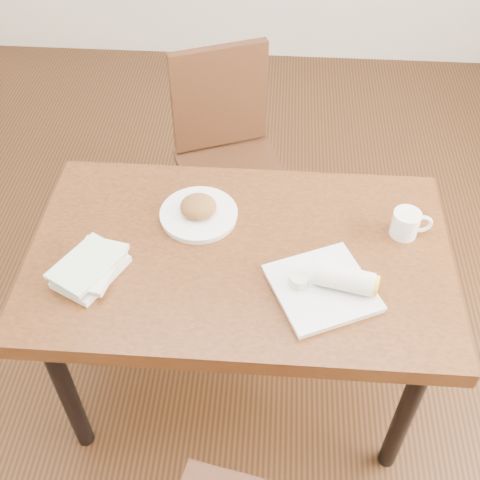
# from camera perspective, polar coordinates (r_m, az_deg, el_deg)

# --- Properties ---
(ground) EXTENTS (4.00, 5.00, 0.01)m
(ground) POSITION_cam_1_polar(r_m,az_deg,el_deg) (2.46, 0.00, -13.01)
(ground) COLOR #472814
(ground) RESTS_ON ground
(table) EXTENTS (1.30, 0.78, 0.75)m
(table) POSITION_cam_1_polar(r_m,az_deg,el_deg) (1.91, 0.00, -2.74)
(table) COLOR brown
(table) RESTS_ON ground
(chair_far) EXTENTS (0.55, 0.55, 0.95)m
(chair_far) POSITION_cam_1_polar(r_m,az_deg,el_deg) (2.55, -1.16, 8.66)
(chair_far) COLOR #402212
(chair_far) RESTS_ON ground
(plate_scone) EXTENTS (0.25, 0.25, 0.08)m
(plate_scone) POSITION_cam_1_polar(r_m,az_deg,el_deg) (1.93, -3.95, 2.70)
(plate_scone) COLOR white
(plate_scone) RESTS_ON table
(coffee_mug) EXTENTS (0.13, 0.09, 0.09)m
(coffee_mug) POSITION_cam_1_polar(r_m,az_deg,el_deg) (1.93, 15.54, 1.55)
(coffee_mug) COLOR white
(coffee_mug) RESTS_ON table
(plate_burrito) EXTENTS (0.36, 0.36, 0.09)m
(plate_burrito) POSITION_cam_1_polar(r_m,az_deg,el_deg) (1.74, 8.47, -4.24)
(plate_burrito) COLOR white
(plate_burrito) RESTS_ON table
(book_stack) EXTENTS (0.23, 0.25, 0.06)m
(book_stack) POSITION_cam_1_polar(r_m,az_deg,el_deg) (1.82, -13.97, -2.57)
(book_stack) COLOR white
(book_stack) RESTS_ON table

